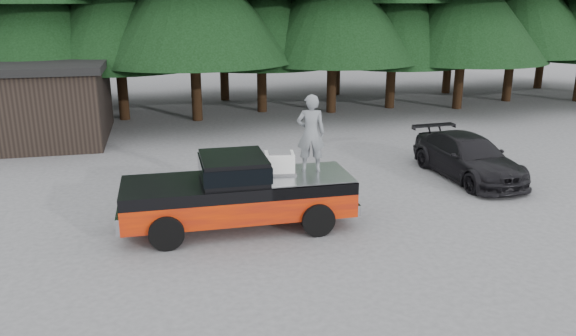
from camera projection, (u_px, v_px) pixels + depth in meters
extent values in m
plane|color=#515153|center=(278.00, 232.00, 14.27)|extent=(120.00, 120.00, 0.00)
cube|color=black|center=(233.00, 167.00, 14.14)|extent=(1.66, 1.90, 0.59)
cube|color=silver|center=(279.00, 163.00, 14.61)|extent=(0.83, 0.72, 0.52)
imported|color=slate|center=(311.00, 133.00, 14.59)|extent=(0.83, 0.63, 2.04)
imported|color=black|center=(468.00, 157.00, 18.52)|extent=(2.26, 4.92, 1.39)
cube|color=black|center=(5.00, 105.00, 23.12)|extent=(8.00, 6.00, 3.00)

